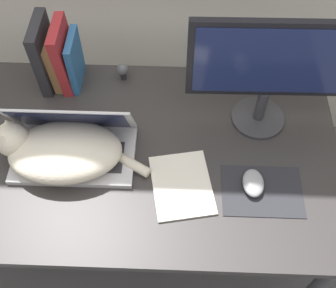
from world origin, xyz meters
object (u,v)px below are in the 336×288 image
Objects in this scene: notepad at (182,185)px; book_row at (57,57)px; webcam at (123,70)px; computer_mouse at (253,183)px; cat at (59,150)px; laptop at (74,144)px; external_monitor at (272,69)px.

book_row is at bearing 135.94° from notepad.
notepad is 3.69× the size of webcam.
webcam is at bearing 4.25° from book_row.
notepad is (-0.21, -0.01, -0.02)m from computer_mouse.
cat is 0.59m from computer_mouse.
book_row is 0.23m from webcam.
webcam reaches higher than notepad.
computer_mouse is 0.38× the size of book_row.
laptop is 3.95× the size of computer_mouse.
cat reaches higher than webcam.
computer_mouse is 0.38× the size of notepad.
notepad is (-0.25, -0.26, -0.23)m from external_monitor.
computer_mouse is (-0.04, -0.26, -0.22)m from external_monitor.
laptop is 5.58× the size of webcam.
computer_mouse is 0.61m from webcam.
book_row reaches higher than laptop.
external_monitor is (0.59, 0.15, 0.19)m from laptop.
cat is 0.96× the size of external_monitor.
book_row is at bearing 167.31° from external_monitor.
webcam is (0.21, 0.02, -0.07)m from book_row.
laptop is at bearing -165.51° from external_monitor.
cat reaches higher than computer_mouse.
webcam is at bearing 160.09° from external_monitor.
laptop is 0.56m from computer_mouse.
cat is at bearing -133.70° from laptop.
external_monitor is (0.63, 0.19, 0.18)m from cat.
external_monitor is 1.98× the size of notepad.
cat is 4.94× the size of computer_mouse.
cat is 1.89× the size of book_row.
notepad is at bearing -18.20° from laptop.
book_row reaches higher than computer_mouse.
notepad is (0.34, -0.11, -0.04)m from laptop.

